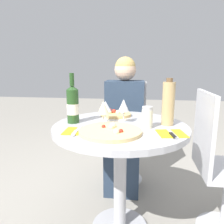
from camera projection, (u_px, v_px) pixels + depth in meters
dining_table at (120, 147)px, 1.43m from camera, size 0.86×0.86×0.76m
chair_behind_diner at (125, 132)px, 2.21m from camera, size 0.41×0.41×0.97m
seated_diner at (124, 129)px, 2.04m from camera, size 0.36×0.48×1.21m
chair_empty_side at (219, 167)px, 1.45m from camera, size 0.41×0.41×0.97m
pizza_large at (110, 131)px, 1.23m from camera, size 0.36×0.36×0.05m
pizza_small_far at (115, 114)px, 1.65m from camera, size 0.23×0.23×0.05m
wine_bottle at (73, 104)px, 1.43m from camera, size 0.08×0.08×0.33m
tall_carafe at (168, 103)px, 1.37m from camera, size 0.08×0.08×0.30m
sugar_shaker at (147, 117)px, 1.32m from camera, size 0.07×0.07×0.13m
wine_glass_front_left at (103, 108)px, 1.37m from camera, size 0.07×0.07×0.16m
wine_glass_back_right at (124, 106)px, 1.44m from camera, size 0.07×0.07×0.16m
wine_glass_back_left at (105, 106)px, 1.46m from camera, size 0.08×0.08×0.14m
place_setting_left at (77, 131)px, 1.26m from camera, size 0.16×0.19×0.01m
place_setting_right at (172, 133)px, 1.21m from camera, size 0.17×0.19×0.01m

